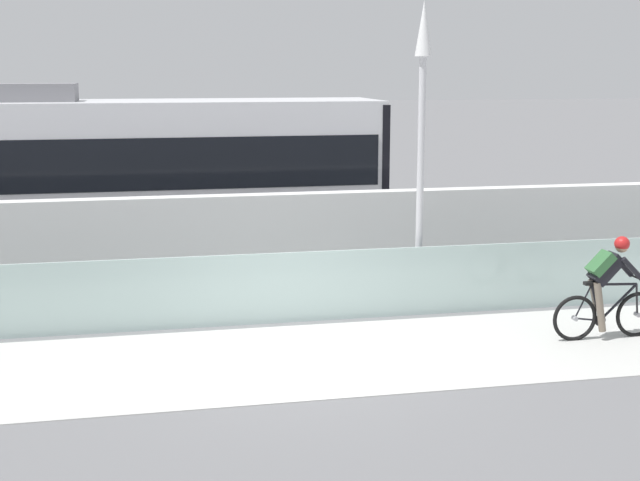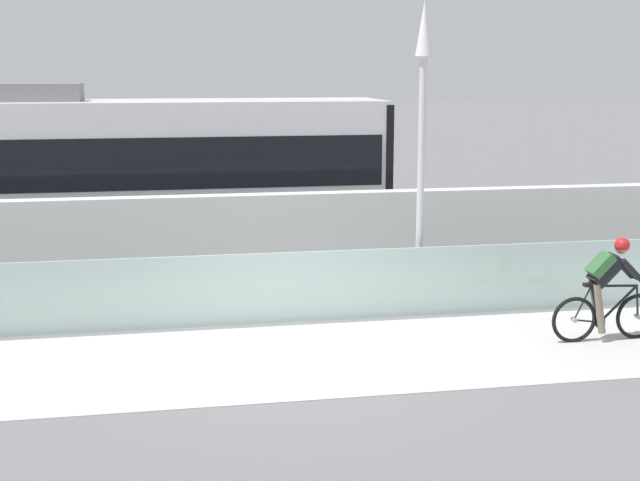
# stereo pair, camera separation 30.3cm
# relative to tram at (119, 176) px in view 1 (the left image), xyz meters

# --- Properties ---
(ground_plane) EXTENTS (200.00, 200.00, 0.00)m
(ground_plane) POSITION_rel_tram_xyz_m (2.68, -6.85, -1.89)
(ground_plane) COLOR slate
(bike_path_deck) EXTENTS (32.00, 3.20, 0.01)m
(bike_path_deck) POSITION_rel_tram_xyz_m (2.68, -6.85, -1.89)
(bike_path_deck) COLOR beige
(bike_path_deck) RESTS_ON ground
(glass_parapet) EXTENTS (32.00, 0.05, 1.17)m
(glass_parapet) POSITION_rel_tram_xyz_m (2.68, -5.00, -1.31)
(glass_parapet) COLOR #ADC6C1
(glass_parapet) RESTS_ON ground
(concrete_barrier_wall) EXTENTS (32.00, 0.36, 1.88)m
(concrete_barrier_wall) POSITION_rel_tram_xyz_m (2.68, -3.20, -0.95)
(concrete_barrier_wall) COLOR silver
(concrete_barrier_wall) RESTS_ON ground
(tram_rail_near) EXTENTS (32.00, 0.08, 0.01)m
(tram_rail_near) POSITION_rel_tram_xyz_m (2.68, -0.72, -1.89)
(tram_rail_near) COLOR #595654
(tram_rail_near) RESTS_ON ground
(tram_rail_far) EXTENTS (32.00, 0.08, 0.01)m
(tram_rail_far) POSITION_rel_tram_xyz_m (2.68, 0.72, -1.89)
(tram_rail_far) COLOR #595654
(tram_rail_far) RESTS_ON ground
(tram) EXTENTS (11.06, 2.54, 3.81)m
(tram) POSITION_rel_tram_xyz_m (0.00, 0.00, 0.00)
(tram) COLOR silver
(tram) RESTS_ON ground
(cyclist_on_bike) EXTENTS (1.77, 0.58, 1.61)m
(cyclist_on_bike) POSITION_rel_tram_xyz_m (7.42, -6.85, -1.09)
(cyclist_on_bike) COLOR black
(cyclist_on_bike) RESTS_ON ground
(lamp_post_antenna) EXTENTS (0.28, 0.28, 5.20)m
(lamp_post_antenna) POSITION_rel_tram_xyz_m (5.09, -4.70, 1.40)
(lamp_post_antenna) COLOR gray
(lamp_post_antenna) RESTS_ON ground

